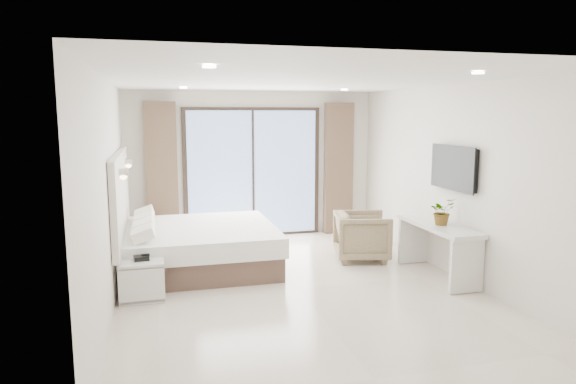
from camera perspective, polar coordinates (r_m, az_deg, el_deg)
The scene contains 8 objects.
ground at distance 6.90m, azimuth 1.11°, elevation -10.70°, with size 6.20×6.20×0.00m, color beige.
room_shell at distance 7.35m, azimuth -2.25°, elevation 3.16°, with size 4.62×6.22×2.72m.
bed at distance 7.83m, azimuth -9.99°, elevation -5.97°, with size 2.24×2.13×0.76m.
nightstand at distance 6.70m, azimuth -15.92°, elevation -9.38°, with size 0.54×0.44×0.49m.
phone at distance 6.63m, azimuth -15.98°, elevation -7.07°, with size 0.18×0.14×0.06m, color black.
console_desk at distance 7.52m, azimuth 16.32°, elevation -4.95°, with size 0.49×1.56×0.77m.
plant at distance 7.39m, azimuth 16.73°, elevation -2.39°, with size 0.34×0.38×0.29m, color #33662D.
armchair at distance 8.21m, azimuth 8.24°, elevation -4.61°, with size 0.80×0.75×0.83m, color #948561.
Camera 1 is at (-1.79, -6.26, 2.28)m, focal length 32.00 mm.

